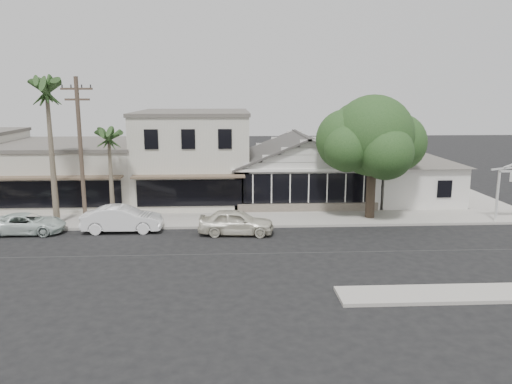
{
  "coord_description": "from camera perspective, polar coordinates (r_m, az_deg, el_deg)",
  "views": [
    {
      "loc": [
        -0.28,
        -24.35,
        8.1
      ],
      "look_at": [
        1.32,
        6.0,
        2.02
      ],
      "focal_mm": 35.0,
      "sensor_mm": 36.0,
      "label": 1
    }
  ],
  "objects": [
    {
      "name": "corner_shop",
      "position": [
        37.6,
        5.1,
        2.89
      ],
      "size": [
        10.4,
        8.6,
        5.1
      ],
      "color": "white",
      "rests_on": "ground"
    },
    {
      "name": "side_cottage",
      "position": [
        38.87,
        17.33,
        1.02
      ],
      "size": [
        6.0,
        6.0,
        3.0
      ],
      "primitive_type": "cube",
      "color": "white",
      "rests_on": "ground"
    },
    {
      "name": "palm_east",
      "position": [
        32.04,
        -16.49,
        6.03
      ],
      "size": [
        2.81,
        2.81,
        6.36
      ],
      "color": "#726651",
      "rests_on": "ground"
    },
    {
      "name": "palm_mid",
      "position": [
        32.28,
        -22.81,
        10.5
      ],
      "size": [
        3.37,
        3.37,
        9.44
      ],
      "color": "#726651",
      "rests_on": "ground"
    },
    {
      "name": "car_0",
      "position": [
        28.92,
        -2.28,
        -3.44
      ],
      "size": [
        4.46,
        2.08,
        1.48
      ],
      "primitive_type": "imported",
      "rotation": [
        0.0,
        0.0,
        1.49
      ],
      "color": "beige",
      "rests_on": "ground"
    },
    {
      "name": "shade_tree",
      "position": [
        32.61,
        13.01,
        6.03
      ],
      "size": [
        7.2,
        6.51,
        7.99
      ],
      "rotation": [
        0.0,
        0.0,
        -0.43
      ],
      "color": "#45382A",
      "rests_on": "ground"
    },
    {
      "name": "row_building_near",
      "position": [
        38.26,
        -7.08,
        3.95
      ],
      "size": [
        8.0,
        10.0,
        6.5
      ],
      "primitive_type": "cube",
      "color": "beige",
      "rests_on": "ground"
    },
    {
      "name": "car_2",
      "position": [
        32.0,
        -24.71,
        -3.3
      ],
      "size": [
        4.3,
        1.99,
        1.2
      ],
      "primitive_type": "imported",
      "rotation": [
        0.0,
        0.0,
        1.57
      ],
      "color": "silver",
      "rests_on": "ground"
    },
    {
      "name": "ground",
      "position": [
        25.67,
        -2.25,
        -7.09
      ],
      "size": [
        140.0,
        140.0,
        0.0
      ],
      "primitive_type": "plane",
      "color": "black",
      "rests_on": "ground"
    },
    {
      "name": "utility_pole",
      "position": [
        30.99,
        -19.4,
        4.55
      ],
      "size": [
        1.8,
        0.24,
        9.0
      ],
      "color": "brown",
      "rests_on": "ground"
    },
    {
      "name": "car_1",
      "position": [
        30.5,
        -15.04,
        -2.99
      ],
      "size": [
        4.65,
        1.63,
        1.53
      ],
      "primitive_type": "imported",
      "rotation": [
        0.0,
        0.0,
        1.57
      ],
      "color": "white",
      "rests_on": "ground"
    },
    {
      "name": "row_building_midnear",
      "position": [
        40.08,
        -19.99,
        2.02
      ],
      "size": [
        10.0,
        10.0,
        4.2
      ],
      "primitive_type": "cube",
      "color": "#B4AEA1",
      "rests_on": "ground"
    },
    {
      "name": "sidewalk_north",
      "position": [
        33.04,
        -16.46,
        -3.21
      ],
      "size": [
        90.0,
        3.5,
        0.15
      ],
      "primitive_type": "cube",
      "color": "#9E9991",
      "rests_on": "ground"
    }
  ]
}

